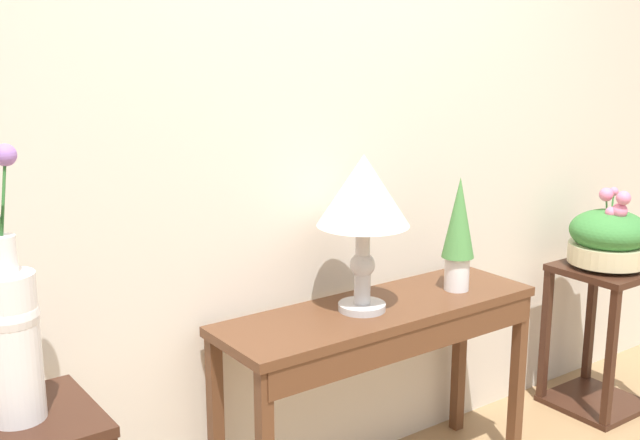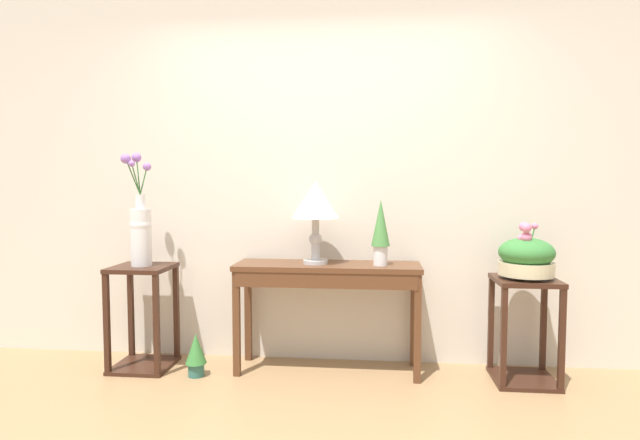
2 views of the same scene
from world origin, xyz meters
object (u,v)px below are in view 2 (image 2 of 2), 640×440
at_px(flower_vase_tall_left, 141,227).
at_px(table_lamp, 316,204).
at_px(console_table, 327,280).
at_px(potted_plant_on_console, 381,229).
at_px(pedestal_stand_left, 143,317).
at_px(potted_plant_floor, 196,353).
at_px(planter_bowl_wide_right, 526,257).
at_px(pedestal_stand_right, 524,330).

bearing_deg(flower_vase_tall_left, table_lamp, 3.28).
xyz_separation_m(console_table, table_lamp, (-0.08, 0.02, 0.52)).
distance_m(potted_plant_on_console, flower_vase_tall_left, 1.65).
bearing_deg(pedestal_stand_left, table_lamp, 3.30).
distance_m(table_lamp, pedestal_stand_left, 1.45).
distance_m(table_lamp, potted_plant_floor, 1.29).
relative_size(pedestal_stand_left, planter_bowl_wide_right, 1.99).
xyz_separation_m(potted_plant_on_console, flower_vase_tall_left, (-1.65, -0.04, 0.00)).
xyz_separation_m(potted_plant_on_console, pedestal_stand_left, (-1.65, -0.04, -0.63)).
xyz_separation_m(table_lamp, pedestal_stand_left, (-1.21, -0.07, -0.80)).
bearing_deg(potted_plant_floor, pedestal_stand_left, 163.36).
bearing_deg(table_lamp, planter_bowl_wide_right, -2.63).
relative_size(planter_bowl_wide_right, potted_plant_floor, 1.24).
bearing_deg(pedestal_stand_left, potted_plant_floor, -16.64).
relative_size(pedestal_stand_left, pedestal_stand_right, 1.06).
relative_size(flower_vase_tall_left, planter_bowl_wide_right, 2.16).
relative_size(table_lamp, flower_vase_tall_left, 0.71).
bearing_deg(table_lamp, flower_vase_tall_left, -176.72).
relative_size(console_table, potted_plant_on_console, 2.85).
distance_m(console_table, flower_vase_tall_left, 1.34).
height_order(table_lamp, potted_plant_floor, table_lamp).
bearing_deg(flower_vase_tall_left, pedestal_stand_right, 0.16).
height_order(console_table, pedestal_stand_right, console_table).
height_order(console_table, table_lamp, table_lamp).
height_order(table_lamp, pedestal_stand_left, table_lamp).
xyz_separation_m(console_table, flower_vase_tall_left, (-1.30, -0.05, 0.35)).
relative_size(flower_vase_tall_left, pedestal_stand_right, 1.15).
bearing_deg(potted_plant_on_console, console_table, 178.36).
relative_size(pedestal_stand_left, flower_vase_tall_left, 0.92).
bearing_deg(table_lamp, pedestal_stand_right, -2.59).
bearing_deg(potted_plant_on_console, planter_bowl_wide_right, -1.80).
bearing_deg(pedestal_stand_left, pedestal_stand_right, 0.17).
xyz_separation_m(pedestal_stand_right, potted_plant_floor, (-2.16, -0.13, -0.18)).
bearing_deg(console_table, potted_plant_on_console, -1.64).
distance_m(console_table, potted_plant_on_console, 0.50).
relative_size(console_table, flower_vase_tall_left, 1.60).
relative_size(potted_plant_on_console, pedestal_stand_left, 0.61).
height_order(potted_plant_on_console, flower_vase_tall_left, flower_vase_tall_left).
bearing_deg(table_lamp, potted_plant_on_console, -4.38).
bearing_deg(potted_plant_floor, console_table, 11.25).
bearing_deg(potted_plant_floor, potted_plant_on_console, 7.55).
relative_size(table_lamp, pedestal_stand_right, 0.82).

